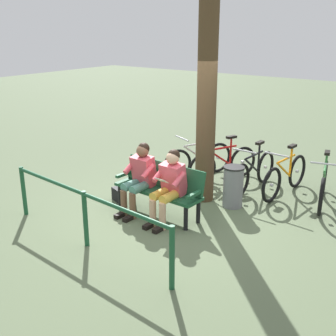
# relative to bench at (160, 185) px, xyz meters

# --- Properties ---
(ground_plane) EXTENTS (40.00, 40.00, 0.00)m
(ground_plane) POSITION_rel_bench_xyz_m (-0.21, 0.01, -0.51)
(ground_plane) COLOR #566647
(bench) EXTENTS (1.62, 0.55, 0.87)m
(bench) POSITION_rel_bench_xyz_m (0.00, 0.00, 0.00)
(bench) COLOR #194C2D
(bench) RESTS_ON ground
(person_reading) EXTENTS (0.50, 0.78, 1.20)m
(person_reading) POSITION_rel_bench_xyz_m (-0.31, 0.18, 0.16)
(person_reading) COLOR #D84C59
(person_reading) RESTS_ON ground
(person_companion) EXTENTS (0.50, 0.78, 1.20)m
(person_companion) POSITION_rel_bench_xyz_m (0.33, 0.15, 0.16)
(person_companion) COLOR #D84C59
(person_companion) RESTS_ON ground
(handbag) EXTENTS (0.33, 0.23, 0.24)m
(handbag) POSITION_rel_bench_xyz_m (0.93, 0.04, -0.39)
(handbag) COLOR black
(handbag) RESTS_ON ground
(tree_trunk) EXTENTS (0.34, 0.34, 3.82)m
(tree_trunk) POSITION_rel_bench_xyz_m (-0.28, -0.96, 1.40)
(tree_trunk) COLOR #4C3823
(tree_trunk) RESTS_ON ground
(litter_bin) EXTENTS (0.37, 0.37, 0.74)m
(litter_bin) POSITION_rel_bench_xyz_m (-0.86, -0.98, -0.14)
(litter_bin) COLOR slate
(litter_bin) RESTS_ON ground
(bicycle_silver) EXTENTS (0.57, 1.64, 0.94)m
(bicycle_silver) POSITION_rel_bench_xyz_m (-2.10, -2.01, -0.15)
(bicycle_silver) COLOR black
(bicycle_silver) RESTS_ON ground
(bicycle_green) EXTENTS (0.48, 1.68, 0.94)m
(bicycle_green) POSITION_rel_bench_xyz_m (-1.38, -2.06, -0.15)
(bicycle_green) COLOR black
(bicycle_green) RESTS_ON ground
(bicycle_black) EXTENTS (0.48, 1.68, 0.94)m
(bicycle_black) POSITION_rel_bench_xyz_m (-0.80, -1.93, -0.15)
(bicycle_black) COLOR black
(bicycle_black) RESTS_ON ground
(bicycle_orange) EXTENTS (0.77, 1.56, 0.94)m
(bicycle_orange) POSITION_rel_bench_xyz_m (-0.08, -2.01, -0.15)
(bicycle_orange) COLOR black
(bicycle_orange) RESTS_ON ground
(bicycle_purple) EXTENTS (0.77, 1.55, 0.94)m
(bicycle_purple) POSITION_rel_bench_xyz_m (0.49, -1.97, -0.15)
(bicycle_purple) COLOR black
(bicycle_purple) RESTS_ON ground
(railing_fence) EXTENTS (3.34, 0.36, 0.85)m
(railing_fence) POSITION_rel_bench_xyz_m (0.18, 1.55, 0.09)
(railing_fence) COLOR #194C2D
(railing_fence) RESTS_ON ground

